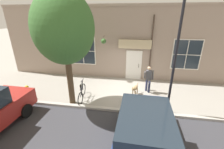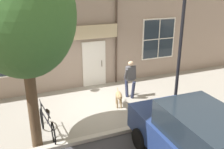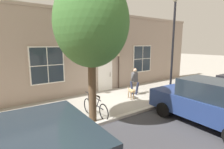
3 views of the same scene
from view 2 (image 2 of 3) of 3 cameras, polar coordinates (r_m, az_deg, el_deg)
name	(u,v)px [view 2 (image 2 of 3)]	position (r m, az deg, el deg)	size (l,w,h in m)	color
ground_plane	(99,106)	(9.87, -2.93, -7.31)	(90.00, 90.00, 0.00)	gray
storefront_facade	(81,32)	(11.19, -7.17, 9.59)	(0.95, 18.00, 5.06)	gray
pedestrian_walking	(130,76)	(10.25, 4.18, -0.23)	(0.66, 0.58, 1.65)	#282D47
dog_on_leash	(119,96)	(9.67, 1.59, -4.96)	(1.01, 0.43, 0.66)	#997A51
street_tree_by_curb	(22,17)	(6.66, -19.95, 12.24)	(2.96, 2.66, 5.47)	brown
leaning_bicycle	(47,124)	(8.23, -14.61, -10.95)	(1.72, 0.25, 1.01)	black
parked_car_mid_block	(198,143)	(6.65, 19.12, -14.48)	(4.33, 2.00, 1.75)	navy
street_lamp	(183,17)	(8.42, 15.93, 12.52)	(0.32, 0.32, 5.51)	black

